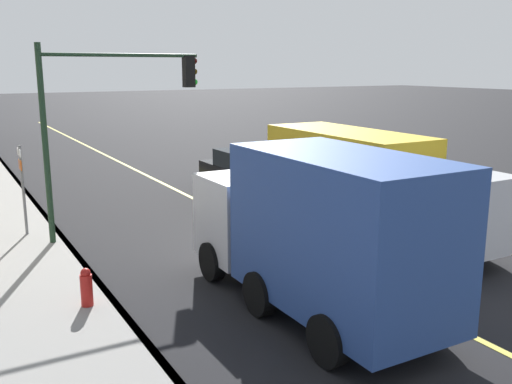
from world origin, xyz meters
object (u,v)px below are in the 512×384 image
(truck_yellow, at_px, (367,181))
(truck_blue, at_px, (318,229))
(fire_hydrant, at_px, (87,291))
(car_black, at_px, (240,171))
(street_sign_post, at_px, (23,184))
(traffic_light_mast, at_px, (109,106))

(truck_yellow, height_order, truck_blue, truck_blue)
(fire_hydrant, bearing_deg, truck_yellow, -79.36)
(truck_blue, bearing_deg, car_black, -20.37)
(fire_hydrant, bearing_deg, street_sign_post, 2.94)
(car_black, distance_m, truck_yellow, 7.23)
(truck_blue, height_order, street_sign_post, truck_blue)
(fire_hydrant, bearing_deg, traffic_light_mast, -22.25)
(street_sign_post, distance_m, fire_hydrant, 6.04)
(traffic_light_mast, relative_size, street_sign_post, 2.01)
(truck_yellow, distance_m, traffic_light_mast, 7.60)
(car_black, distance_m, street_sign_post, 8.92)
(truck_blue, bearing_deg, truck_yellow, -49.62)
(truck_blue, height_order, fire_hydrant, truck_blue)
(street_sign_post, height_order, fire_hydrant, street_sign_post)
(truck_yellow, height_order, street_sign_post, truck_yellow)
(truck_blue, relative_size, street_sign_post, 2.41)
(car_black, relative_size, traffic_light_mast, 0.76)
(car_black, distance_m, fire_hydrant, 11.95)
(truck_yellow, bearing_deg, truck_blue, 130.38)
(street_sign_post, bearing_deg, truck_yellow, -116.19)
(car_black, xyz_separation_m, truck_blue, (-10.98, 4.08, 0.94))
(truck_yellow, xyz_separation_m, fire_hydrant, (-1.60, 8.50, -1.12))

